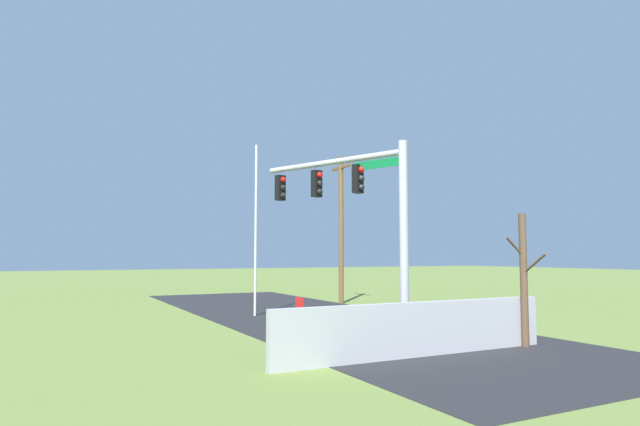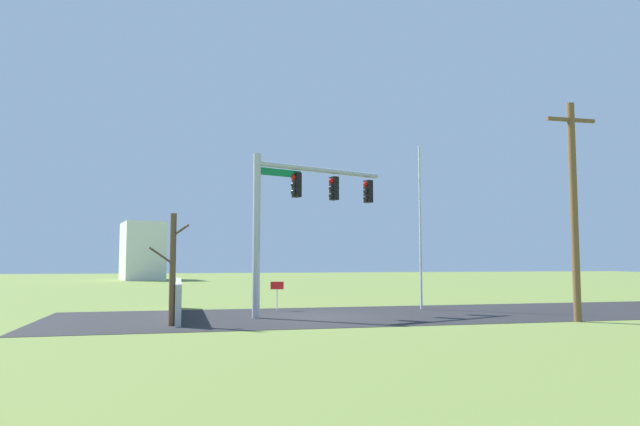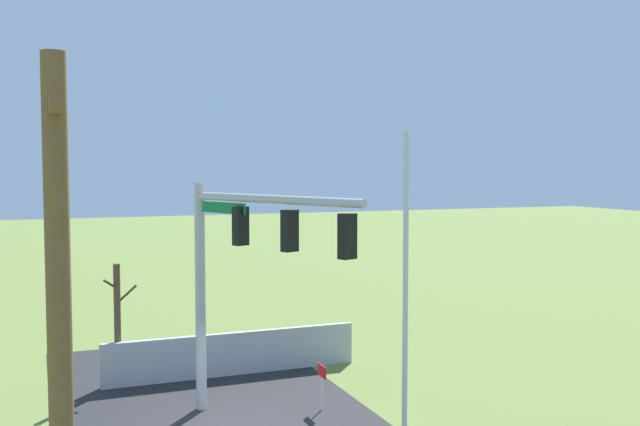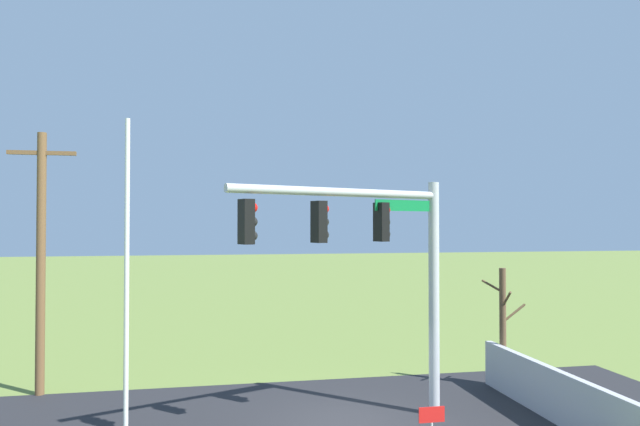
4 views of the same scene
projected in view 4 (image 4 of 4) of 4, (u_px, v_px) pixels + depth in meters
ground_plane at (346, 423)px, 14.21m from camera, size 160.00×160.00×0.00m
sidewalk_corner at (470, 412)px, 15.04m from camera, size 6.00×6.00×0.01m
retaining_fence at (567, 402)px, 13.80m from camera, size 0.20×8.02×1.34m
signal_mast at (380, 252)px, 13.95m from camera, size 5.65×2.45×6.10m
flagpole at (127, 295)px, 11.43m from camera, size 0.10×0.10×7.14m
utility_pole at (41, 258)px, 16.65m from camera, size 1.90×0.26×7.70m
bare_tree at (503, 326)px, 17.27m from camera, size 1.27×1.02×3.65m
open_sign at (432, 422)px, 11.70m from camera, size 0.56×0.04×1.22m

